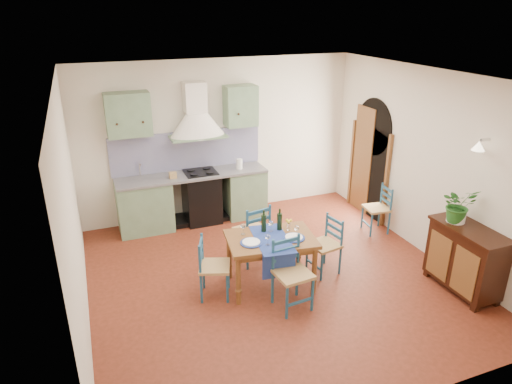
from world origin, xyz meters
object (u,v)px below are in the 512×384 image
dining_table (271,243)px  sideboard (465,257)px  potted_plant (458,205)px  chair_near (291,273)px

dining_table → sideboard: bearing=-23.6°
sideboard → potted_plant: (-0.04, 0.23, 0.67)m
dining_table → chair_near: size_ratio=1.35×
chair_near → sideboard: (2.31, -0.52, 0.03)m
dining_table → potted_plant: bearing=-19.0°
sideboard → potted_plant: potted_plant is taller
sideboard → potted_plant: size_ratio=2.18×
chair_near → potted_plant: size_ratio=1.92×
sideboard → chair_near: bearing=167.3°
dining_table → sideboard: 2.59m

